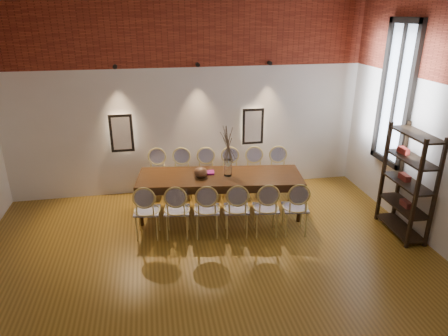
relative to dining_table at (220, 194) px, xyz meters
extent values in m
cube|color=olive|center=(-0.41, -2.30, -0.39)|extent=(7.00, 7.00, 0.02)
cube|color=silver|center=(-0.41, 1.25, 1.62)|extent=(7.00, 0.10, 4.00)
cube|color=maroon|center=(-0.41, 1.18, 2.88)|extent=(7.00, 0.02, 1.50)
cube|color=#FFEAC6|center=(-1.71, 1.15, 0.93)|extent=(0.36, 0.06, 0.66)
cube|color=#FFEAC6|center=(0.89, 1.15, 0.93)|extent=(0.36, 0.06, 0.66)
cylinder|color=black|center=(-1.71, 1.12, 2.17)|extent=(0.08, 0.10, 0.08)
cylinder|color=black|center=(-0.21, 1.12, 2.17)|extent=(0.08, 0.10, 0.08)
cylinder|color=black|center=(1.19, 1.12, 2.17)|extent=(0.08, 0.10, 0.08)
cube|color=silver|center=(3.05, -0.30, 1.77)|extent=(0.02, 0.78, 2.38)
cube|color=black|center=(3.03, -0.30, 1.77)|extent=(0.08, 0.90, 2.50)
cube|color=black|center=(3.03, -0.30, 1.77)|extent=(0.06, 0.06, 2.40)
cube|color=#361D0B|center=(0.00, 0.00, 0.00)|extent=(3.02, 1.33, 0.75)
cylinder|color=silver|center=(0.14, -0.02, 0.53)|extent=(0.14, 0.14, 0.30)
ellipsoid|color=brown|center=(-0.34, 0.00, 0.46)|extent=(0.24, 0.24, 0.18)
cube|color=#991776|center=(-0.21, 0.14, 0.39)|extent=(0.28, 0.21, 0.03)
camera|label=1|loc=(-1.15, -6.47, 3.13)|focal=32.00mm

